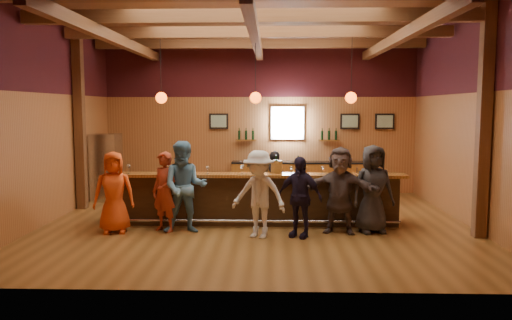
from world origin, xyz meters
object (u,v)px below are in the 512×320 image
at_px(customer_denim, 185,187).
at_px(customer_dark, 373,189).
at_px(customer_white, 259,194).
at_px(bottle_a, 276,166).
at_px(bar_counter, 257,198).
at_px(customer_brown, 340,190).
at_px(ice_bucket, 277,167).
at_px(customer_redvest, 164,192).
at_px(stainless_fridge, 106,167).
at_px(customer_navy, 299,197).
at_px(back_bar_cabinet, 301,178).
at_px(bartender, 274,182).
at_px(customer_orange, 114,192).

xyz_separation_m(customer_denim, customer_dark, (3.74, 0.13, -0.04)).
height_order(customer_white, bottle_a, customer_white).
relative_size(bar_counter, customer_brown, 3.65).
distance_m(customer_white, ice_bucket, 1.23).
relative_size(customer_dark, ice_bucket, 6.63).
relative_size(customer_redvest, customer_dark, 0.92).
relative_size(customer_white, customer_brown, 0.98).
relative_size(stainless_fridge, customer_dark, 1.02).
height_order(customer_white, customer_navy, customer_white).
relative_size(customer_denim, ice_bucket, 6.93).
bearing_deg(customer_navy, customer_denim, -159.19).
distance_m(stainless_fridge, customer_brown, 6.70).
xyz_separation_m(back_bar_cabinet, stainless_fridge, (-5.30, -1.12, 0.42)).
bearing_deg(stainless_fridge, bottle_a, -30.76).
bearing_deg(bar_counter, customer_white, -86.39).
bearing_deg(customer_navy, stainless_fridge, 171.22).
bearing_deg(back_bar_cabinet, bottle_a, -101.24).
height_order(bartender, bottle_a, bottle_a).
distance_m(bar_counter, ice_bucket, 0.86).
height_order(back_bar_cabinet, customer_redvest, customer_redvest).
xyz_separation_m(back_bar_cabinet, ice_bucket, (-0.75, -3.76, 0.77)).
bearing_deg(bartender, customer_brown, 139.70).
xyz_separation_m(customer_redvest, customer_white, (1.91, -0.45, 0.04)).
bearing_deg(bar_counter, customer_orange, -160.39).
bearing_deg(customer_white, bartender, 103.96).
height_order(back_bar_cabinet, customer_white, customer_white).
relative_size(back_bar_cabinet, ice_bucket, 15.07).
distance_m(bar_counter, customer_redvest, 2.04).
height_order(customer_orange, customer_denim, customer_denim).
bearing_deg(ice_bucket, customer_denim, -157.17).
relative_size(stainless_fridge, bottle_a, 4.63).
bearing_deg(stainless_fridge, customer_dark, -26.93).
distance_m(customer_denim, bartender, 2.62).
xyz_separation_m(back_bar_cabinet, customer_dark, (1.16, -4.40, 0.40)).
bearing_deg(customer_dark, customer_navy, -176.92).
distance_m(bar_counter, customer_orange, 3.00).
bearing_deg(bartender, customer_orange, 46.06).
bearing_deg(customer_orange, ice_bucket, 2.59).
distance_m(customer_orange, customer_brown, 4.50).
distance_m(customer_orange, customer_dark, 5.16).
bearing_deg(customer_denim, bartender, 42.06).
height_order(ice_bucket, bottle_a, bottle_a).
height_order(stainless_fridge, customer_dark, stainless_fridge).
bearing_deg(customer_dark, customer_orange, 169.80).
bearing_deg(bar_counter, ice_bucket, -23.86).
bearing_deg(customer_dark, customer_white, 179.69).
bearing_deg(customer_dark, bar_counter, 148.35).
xyz_separation_m(customer_orange, ice_bucket, (3.25, 0.81, 0.43)).
xyz_separation_m(customer_navy, ice_bucket, (-0.43, 1.04, 0.46)).
xyz_separation_m(customer_orange, bartender, (3.21, 1.95, -0.07)).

